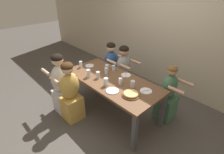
{
  "coord_description": "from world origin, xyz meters",
  "views": [
    {
      "loc": [
        2.01,
        -1.89,
        2.36
      ],
      "look_at": [
        0.0,
        0.0,
        0.81
      ],
      "focal_mm": 28.0,
      "sensor_mm": 36.0,
      "label": 1
    }
  ],
  "objects": [
    {
      "name": "empty_plate_c",
      "position": [
        0.66,
        0.14,
        0.77
      ],
      "size": [
        0.2,
        0.2,
        0.02
      ],
      "color": "white",
      "rests_on": "dining_table"
    },
    {
      "name": "drinking_glass_c",
      "position": [
        -0.24,
        0.07,
        0.82
      ],
      "size": [
        0.07,
        0.07,
        0.12
      ],
      "color": "silver",
      "rests_on": "dining_table"
    },
    {
      "name": "empty_plate_d",
      "position": [
        0.28,
        -0.26,
        0.77
      ],
      "size": [
        0.21,
        0.21,
        0.02
      ],
      "color": "white",
      "rests_on": "dining_table"
    },
    {
      "name": "empty_plate_b",
      "position": [
        0.07,
        0.3,
        0.77
      ],
      "size": [
        0.19,
        0.19,
        0.02
      ],
      "color": "white",
      "rests_on": "dining_table"
    },
    {
      "name": "drinking_glass_f",
      "position": [
        -0.22,
        -0.15,
        0.82
      ],
      "size": [
        0.07,
        0.07,
        0.13
      ],
      "color": "silver",
      "rests_on": "dining_table"
    },
    {
      "name": "ground_plane",
      "position": [
        0.0,
        0.0,
        0.0
      ],
      "size": [
        18.0,
        18.0,
        0.0
      ],
      "primitive_type": "plane",
      "color": "#514C47",
      "rests_on": "ground"
    },
    {
      "name": "drinking_glass_d",
      "position": [
        0.43,
        0.07,
        0.82
      ],
      "size": [
        0.07,
        0.07,
        0.13
      ],
      "color": "silver",
      "rests_on": "dining_table"
    },
    {
      "name": "dining_table",
      "position": [
        0.0,
        0.0,
        0.68
      ],
      "size": [
        1.9,
        0.87,
        0.76
      ],
      "color": "brown",
      "rests_on": "ground"
    },
    {
      "name": "diner_far_right",
      "position": [
        0.8,
        0.65,
        0.5
      ],
      "size": [
        0.51,
        0.4,
        1.1
      ],
      "rotation": [
        0.0,
        0.0,
        -1.57
      ],
      "color": "#477556",
      "rests_on": "ground"
    },
    {
      "name": "diner_far_left",
      "position": [
        -0.72,
        0.65,
        0.53
      ],
      "size": [
        0.51,
        0.4,
        1.14
      ],
      "rotation": [
        0.0,
        0.0,
        -1.57
      ],
      "color": "#2D5193",
      "rests_on": "ground"
    },
    {
      "name": "drinking_glass_i",
      "position": [
        -0.34,
        0.18,
        0.82
      ],
      "size": [
        0.08,
        0.08,
        0.12
      ],
      "color": "silver",
      "rests_on": "dining_table"
    },
    {
      "name": "pizza_board_main",
      "position": [
        0.57,
        -0.13,
        0.79
      ],
      "size": [
        0.28,
        0.28,
        0.05
      ],
      "color": "brown",
      "rests_on": "dining_table"
    },
    {
      "name": "restaurant_back_panel",
      "position": [
        0.0,
        1.65,
        1.6
      ],
      "size": [
        10.0,
        0.06,
        3.2
      ],
      "primitive_type": "cube",
      "color": "beige",
      "rests_on": "ground"
    },
    {
      "name": "drinking_glass_h",
      "position": [
        -0.25,
        0.27,
        0.81
      ],
      "size": [
        0.07,
        0.07,
        0.11
      ],
      "color": "silver",
      "rests_on": "dining_table"
    },
    {
      "name": "diner_near_midleft",
      "position": [
        -0.4,
        -0.65,
        0.55
      ],
      "size": [
        0.51,
        0.4,
        1.18
      ],
      "rotation": [
        0.0,
        0.0,
        1.57
      ],
      "color": "gold",
      "rests_on": "ground"
    },
    {
      "name": "drinking_glass_b",
      "position": [
        -0.37,
        -0.25,
        0.83
      ],
      "size": [
        0.08,
        0.08,
        0.15
      ],
      "color": "silver",
      "rests_on": "dining_table"
    },
    {
      "name": "diner_near_left",
      "position": [
        -0.72,
        -0.65,
        0.58
      ],
      "size": [
        0.51,
        0.4,
        1.23
      ],
      "rotation": [
        0.0,
        0.0,
        1.57
      ],
      "color": "silver",
      "rests_on": "ground"
    },
    {
      "name": "empty_plate_a",
      "position": [
        -0.74,
        0.04,
        0.77
      ],
      "size": [
        0.18,
        0.18,
        0.02
      ],
      "color": "white",
      "rests_on": "dining_table"
    },
    {
      "name": "diner_far_midleft",
      "position": [
        -0.33,
        0.65,
        0.55
      ],
      "size": [
        0.51,
        0.4,
        1.17
      ],
      "rotation": [
        0.0,
        0.0,
        -1.57
      ],
      "color": "#99999E",
      "rests_on": "ground"
    },
    {
      "name": "drinking_glass_g",
      "position": [
        -0.81,
        -0.12,
        0.83
      ],
      "size": [
        0.06,
        0.06,
        0.13
      ],
      "color": "silver",
      "rests_on": "dining_table"
    },
    {
      "name": "drinking_glass_a",
      "position": [
        0.08,
        -0.22,
        0.84
      ],
      "size": [
        0.08,
        0.08,
        0.14
      ],
      "color": "silver",
      "rests_on": "dining_table"
    },
    {
      "name": "drinking_glass_e",
      "position": [
        0.23,
        -0.01,
        0.82
      ],
      "size": [
        0.07,
        0.07,
        0.13
      ],
      "color": "silver",
      "rests_on": "dining_table"
    }
  ]
}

